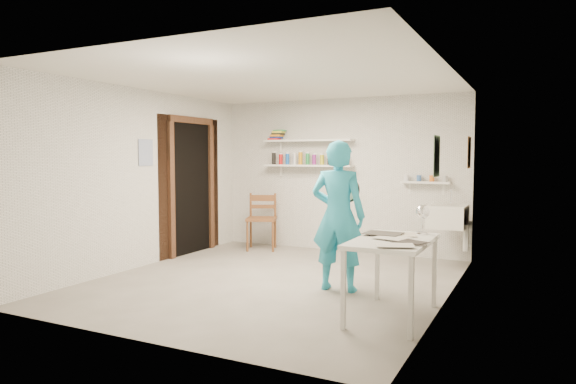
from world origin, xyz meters
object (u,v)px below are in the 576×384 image
at_px(belfast_sink, 448,216).
at_px(man, 338,216).
at_px(wall_clock, 347,190).
at_px(wooden_chair, 262,219).
at_px(desk_lamp, 423,212).
at_px(work_table, 392,278).

distance_m(belfast_sink, man, 1.97).
distance_m(wall_clock, wooden_chair, 2.63).
xyz_separation_m(wall_clock, wooden_chair, (-2.00, 1.59, -0.62)).
xyz_separation_m(wall_clock, desk_lamp, (0.96, -0.48, -0.16)).
relative_size(belfast_sink, wooden_chair, 0.60).
height_order(belfast_sink, wooden_chair, wooden_chair).
xyz_separation_m(belfast_sink, wall_clock, (-0.89, -1.52, 0.42)).
height_order(wall_clock, wooden_chair, wall_clock).
xyz_separation_m(belfast_sink, wooden_chair, (-2.89, 0.06, -0.20)).
bearing_deg(wall_clock, man, -99.19).
bearing_deg(wall_clock, belfast_sink, 55.05).
bearing_deg(man, desk_lamp, 160.80).
bearing_deg(wall_clock, work_table, -54.13).
relative_size(work_table, desk_lamp, 8.00).
bearing_deg(belfast_sink, wooden_chair, 178.77).
distance_m(belfast_sink, wall_clock, 1.81).
height_order(wooden_chair, work_table, wooden_chair).
xyz_separation_m(man, desk_lamp, (0.98, -0.26, 0.12)).
relative_size(wall_clock, work_table, 0.27).
bearing_deg(desk_lamp, work_table, -112.42).
distance_m(belfast_sink, wooden_chair, 2.90).
height_order(man, wall_clock, man).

